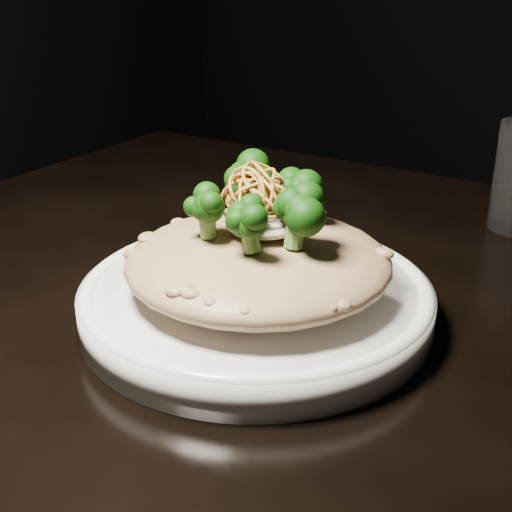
{
  "coord_description": "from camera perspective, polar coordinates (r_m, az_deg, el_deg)",
  "views": [
    {
      "loc": [
        0.19,
        -0.48,
        1.03
      ],
      "look_at": [
        -0.08,
        -0.05,
        0.81
      ],
      "focal_mm": 50.0,
      "sensor_mm": 36.0,
      "label": 1
    }
  ],
  "objects": [
    {
      "name": "broccoli",
      "position": [
        0.55,
        -0.21,
        4.31
      ],
      "size": [
        0.12,
        0.12,
        0.04
      ],
      "primitive_type": null,
      "color": "black",
      "rests_on": "risotto"
    },
    {
      "name": "shallots",
      "position": [
        0.54,
        0.46,
        5.61
      ],
      "size": [
        0.06,
        0.06,
        0.04
      ],
      "primitive_type": null,
      "color": "brown",
      "rests_on": "cheese"
    },
    {
      "name": "plate",
      "position": [
        0.57,
        -0.0,
        -3.72
      ],
      "size": [
        0.28,
        0.28,
        0.03
      ],
      "primitive_type": "cylinder",
      "color": "white",
      "rests_on": "table"
    },
    {
      "name": "cheese",
      "position": [
        0.54,
        0.7,
        2.72
      ],
      "size": [
        0.06,
        0.06,
        0.02
      ],
      "primitive_type": "ellipsoid",
      "color": "white",
      "rests_on": "risotto"
    },
    {
      "name": "risotto",
      "position": [
        0.55,
        0.19,
        -0.45
      ],
      "size": [
        0.21,
        0.21,
        0.05
      ],
      "primitive_type": "ellipsoid",
      "color": "brown",
      "rests_on": "plate"
    },
    {
      "name": "table",
      "position": [
        0.63,
        8.97,
        -11.38
      ],
      "size": [
        1.1,
        0.8,
        0.75
      ],
      "color": "black",
      "rests_on": "ground"
    }
  ]
}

